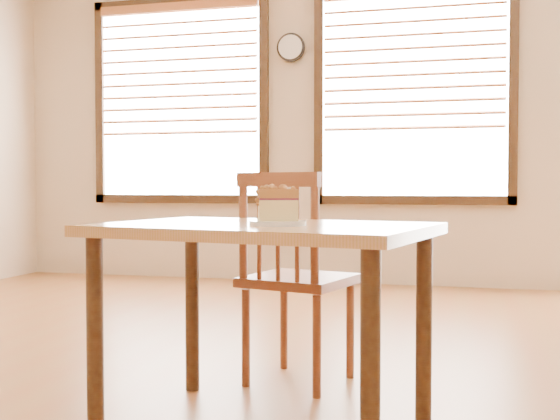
% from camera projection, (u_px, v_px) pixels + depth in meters
% --- Properties ---
extents(window_left, '(1.76, 0.10, 1.96)m').
position_uv_depth(window_left, '(180.00, 89.00, 6.70)').
color(window_left, white).
rests_on(window_left, room_shell).
extents(window_right, '(1.76, 0.10, 1.96)m').
position_uv_depth(window_right, '(413.00, 80.00, 6.14)').
color(window_right, white).
rests_on(window_right, room_shell).
extents(wall_clock, '(0.26, 0.05, 0.26)m').
position_uv_depth(wall_clock, '(291.00, 47.00, 6.40)').
color(wall_clock, black).
rests_on(wall_clock, room_shell).
extents(cafe_table_main, '(1.28, 0.97, 0.75)m').
position_uv_depth(cafe_table_main, '(264.00, 253.00, 2.52)').
color(cafe_table_main, '#BC7A49').
rests_on(cafe_table_main, ground).
extents(cafe_chair_main, '(0.52, 0.52, 0.95)m').
position_uv_depth(cafe_chair_main, '(295.00, 277.00, 3.12)').
color(cafe_chair_main, brown).
rests_on(cafe_chair_main, ground).
extents(plate, '(0.20, 0.20, 0.02)m').
position_uv_depth(plate, '(278.00, 223.00, 2.43)').
color(plate, white).
rests_on(plate, cafe_table_main).
extents(cake_slice, '(0.16, 0.14, 0.13)m').
position_uv_depth(cake_slice, '(277.00, 203.00, 2.42)').
color(cake_slice, tan).
rests_on(cake_slice, plate).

